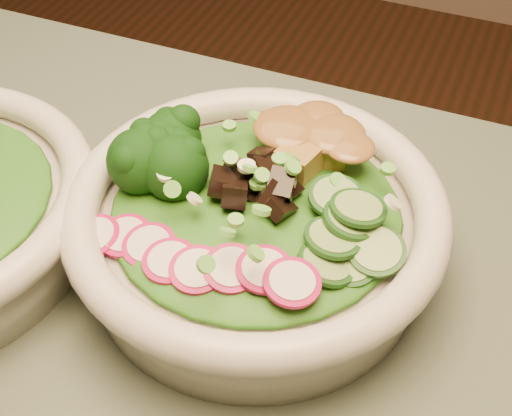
% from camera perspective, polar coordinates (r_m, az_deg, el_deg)
% --- Properties ---
extents(salad_bowl, '(0.27, 0.27, 0.07)m').
position_cam_1_polar(salad_bowl, '(0.51, 0.00, -1.60)').
color(salad_bowl, beige).
rests_on(salad_bowl, dining_table).
extents(lettuce_bed, '(0.21, 0.21, 0.02)m').
position_cam_1_polar(lettuce_bed, '(0.50, 0.00, 0.08)').
color(lettuce_bed, '#1D5B13').
rests_on(lettuce_bed, salad_bowl).
extents(broccoli_florets, '(0.09, 0.08, 0.04)m').
position_cam_1_polar(broccoli_florets, '(0.52, -6.00, 3.94)').
color(broccoli_florets, black).
rests_on(broccoli_florets, salad_bowl).
extents(radish_slices, '(0.11, 0.05, 0.02)m').
position_cam_1_polar(radish_slices, '(0.46, -4.37, -4.56)').
color(radish_slices, '#A80C47').
rests_on(radish_slices, salad_bowl).
extents(cucumber_slices, '(0.08, 0.08, 0.04)m').
position_cam_1_polar(cucumber_slices, '(0.47, 6.64, -2.06)').
color(cucumber_slices, '#7EAB5F').
rests_on(cucumber_slices, salad_bowl).
extents(mushroom_heap, '(0.08, 0.08, 0.04)m').
position_cam_1_polar(mushroom_heap, '(0.50, 0.79, 2.08)').
color(mushroom_heap, black).
rests_on(mushroom_heap, salad_bowl).
extents(tofu_cubes, '(0.10, 0.07, 0.04)m').
position_cam_1_polar(tofu_cubes, '(0.53, 3.99, 4.94)').
color(tofu_cubes, olive).
rests_on(tofu_cubes, salad_bowl).
extents(peanut_sauce, '(0.07, 0.06, 0.02)m').
position_cam_1_polar(peanut_sauce, '(0.52, 4.06, 6.06)').
color(peanut_sauce, brown).
rests_on(peanut_sauce, tofu_cubes).
extents(scallion_garnish, '(0.19, 0.19, 0.02)m').
position_cam_1_polar(scallion_garnish, '(0.48, -0.00, 2.15)').
color(scallion_garnish, '#67C044').
rests_on(scallion_garnish, salad_bowl).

